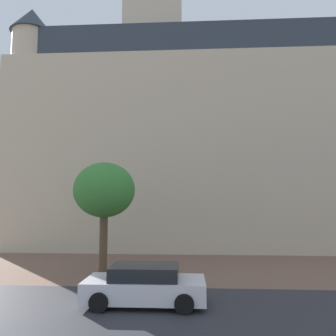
% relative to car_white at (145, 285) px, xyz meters
% --- Properties ---
extents(ground_plane, '(120.00, 120.00, 0.00)m').
position_rel_car_white_xyz_m(ground_plane, '(0.48, 1.16, -0.66)').
color(ground_plane, brown).
extents(street_asphalt_strip, '(120.00, 8.24, 0.00)m').
position_rel_car_white_xyz_m(street_asphalt_strip, '(0.48, -1.81, -0.66)').
color(street_asphalt_strip, '#2D2D33').
rests_on(street_asphalt_strip, ground_plane).
extents(landmark_building, '(29.27, 13.04, 33.14)m').
position_rel_car_white_xyz_m(landmark_building, '(1.87, 17.26, 8.52)').
color(landmark_building, beige).
rests_on(landmark_building, ground_plane).
extents(car_white, '(4.21, 2.12, 1.35)m').
position_rel_car_white_xyz_m(car_white, '(0.00, 0.00, 0.00)').
color(car_white, silver).
rests_on(car_white, ground_plane).
extents(tree_curb_far, '(3.06, 3.06, 5.54)m').
position_rel_car_white_xyz_m(tree_curb_far, '(-2.66, 4.54, 3.46)').
color(tree_curb_far, brown).
rests_on(tree_curb_far, ground_plane).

